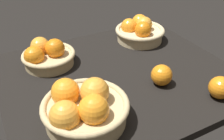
{
  "coord_description": "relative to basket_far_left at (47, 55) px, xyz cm",
  "views": [
    {
      "loc": [
        -40.05,
        -70.55,
        56.49
      ],
      "look_at": [
        -3.81,
        -2.47,
        7.0
      ],
      "focal_mm": 41.91,
      "sensor_mm": 36.0,
      "label": 1
    }
  ],
  "objects": [
    {
      "name": "loose_orange_front_gap",
      "position": [
        30.94,
        -31.34,
        -0.44
      ],
      "size": [
        7.38,
        7.38,
        7.38
      ],
      "primitive_type": "sphere",
      "color": "orange",
      "rests_on": "market_tray"
    },
    {
      "name": "basket_far_right",
      "position": [
        43.47,
        1.78,
        0.27
      ],
      "size": [
        22.28,
        22.28,
        10.74
      ],
      "color": "#D3BC8C",
      "rests_on": "market_tray"
    },
    {
      "name": "basket_far_left",
      "position": [
        0.0,
        0.0,
        0.0
      ],
      "size": [
        20.49,
        20.49,
        10.66
      ],
      "color": "tan",
      "rests_on": "market_tray"
    },
    {
      "name": "loose_orange_back_gap",
      "position": [
        43.1,
        -45.94,
        -0.44
      ],
      "size": [
        7.39,
        7.39,
        7.39
      ],
      "primitive_type": "sphere",
      "color": "orange",
      "rests_on": "market_tray"
    },
    {
      "name": "market_tray",
      "position": [
        21.02,
        -18.45,
        -5.63
      ],
      "size": [
        84.0,
        72.0,
        3.0
      ],
      "primitive_type": "cube",
      "color": "black",
      "rests_on": "ground"
    },
    {
      "name": "basket_near_left",
      "position": [
        0.15,
        -36.09,
        1.07
      ],
      "size": [
        25.13,
        25.13,
        12.99
      ],
      "color": "tan",
      "rests_on": "market_tray"
    }
  ]
}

